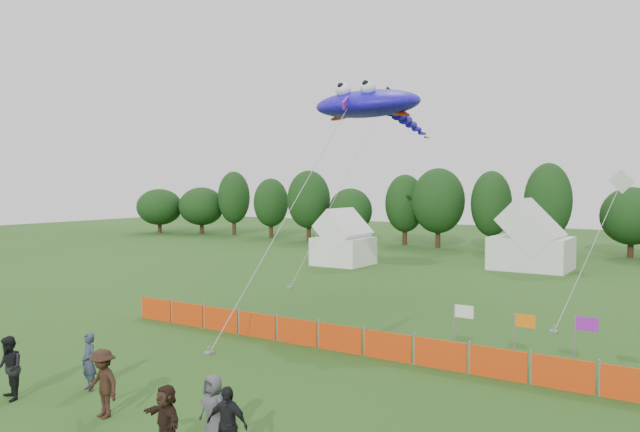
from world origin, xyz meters
The scene contains 15 objects.
ground centered at (0.00, 0.00, 0.00)m, with size 160.00×160.00×0.00m, color #234C16.
treeline centered at (1.61, 44.93, 4.18)m, with size 104.57×8.78×8.36m.
tent_left centered at (-12.92, 29.18, 1.77)m, with size 3.97×3.97×3.51m.
tent_right centered at (0.05, 34.49, 1.99)m, with size 5.58×4.46×3.94m.
barrier_fence centered at (-0.09, 7.51, 0.50)m, with size 21.90×0.06×1.00m.
flag_row centered at (8.17, 8.97, 1.38)m, with size 8.73×0.78×2.14m.
spectator_a centered at (-4.26, -0.46, 0.89)m, with size 0.65×0.42×1.77m, color #2D364C.
spectator_b centered at (-5.47, -2.30, 0.94)m, with size 0.91×0.71×1.88m, color black.
spectator_c centered at (-2.04, -1.66, 0.94)m, with size 1.21×0.70×1.88m, color black.
spectator_d centered at (2.64, -1.91, 0.89)m, with size 1.04×0.43×1.77m, color black.
spectator_e centered at (1.68, -1.33, 0.86)m, with size 0.84×0.55×1.73m, color #4A4A4F.
spectator_f centered at (1.17, -2.37, 0.83)m, with size 1.55×0.49×1.67m, color black.
stingray_kite centered at (-3.36, 16.00, 10.35)m, with size 5.71×18.68×11.39m.
small_kite_white centered at (7.15, 20.50, 4.81)m, with size 2.34×7.73×7.11m.
small_kite_dark centered at (-9.70, 24.54, 7.29)m, with size 1.09×12.15×13.62m.
Camera 1 is at (11.96, -12.36, 6.35)m, focal length 35.00 mm.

